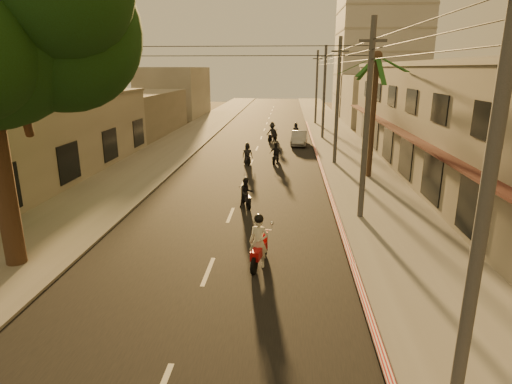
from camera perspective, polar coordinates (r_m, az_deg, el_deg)
ground at (r=13.65m, az=-7.96°, el=-14.27°), size 160.00×160.00×0.00m
road at (r=32.33m, az=-0.63°, el=3.92°), size 10.00×140.00×0.02m
sidewalk_right at (r=32.56m, az=12.67°, el=3.71°), size 5.00×140.00×0.12m
sidewalk_left at (r=33.78m, az=-13.44°, el=4.10°), size 5.00×140.00×0.12m
curb_stripe at (r=27.44m, az=9.15°, el=1.67°), size 0.20×60.00×0.20m
shophouse_row at (r=31.72m, az=25.34°, el=8.82°), size 8.80×34.20×7.30m
left_building at (r=30.74m, az=-28.84°, el=6.19°), size 8.20×24.20×5.20m
distant_tower at (r=69.14m, az=16.49°, el=21.49°), size 12.10×12.10×28.00m
palm_tree at (r=27.98m, az=15.82°, el=16.16°), size 5.00×5.00×8.20m
utility_poles at (r=31.67m, az=11.00°, el=15.29°), size 1.20×48.26×9.00m
filler_right at (r=57.73m, az=15.87°, el=11.74°), size 8.00×14.00×6.00m
filler_left_near at (r=48.67m, az=-16.09°, el=10.06°), size 8.00×14.00×4.40m
filler_left_far at (r=65.72m, az=-10.76°, el=12.97°), size 8.00×14.00×7.00m
scooter_red at (r=15.32m, az=0.40°, el=-6.88°), size 0.93×2.01×2.00m
scooter_mid_a at (r=21.87m, az=-1.31°, el=-0.16°), size 1.10×1.53×1.57m
scooter_mid_b at (r=32.01m, az=2.63°, el=5.10°), size 1.05×1.62×1.61m
scooter_far_a at (r=31.67m, az=-1.15°, el=5.01°), size 1.00×1.62×1.63m
scooter_far_b at (r=41.80m, az=2.19°, el=7.92°), size 1.62×1.82×1.89m
parked_car at (r=40.06m, az=5.79°, el=7.16°), size 1.98×4.15×1.30m
scooter_far_c at (r=44.16m, az=5.33°, el=8.10°), size 0.97×1.57×1.57m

